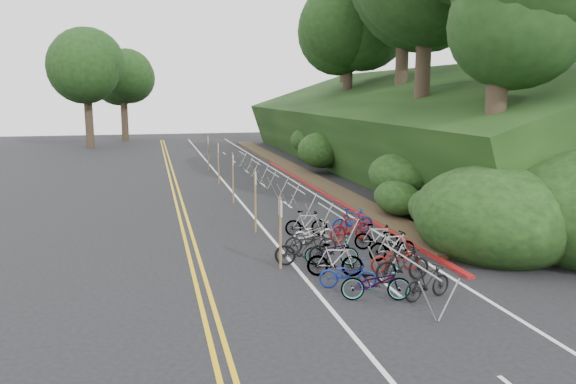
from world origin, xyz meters
name	(u,v)px	position (x,y,z in m)	size (l,w,h in m)	color
ground	(266,273)	(0.00, 0.00, 0.00)	(120.00, 120.00, 0.00)	black
road_markings	(237,207)	(0.63, 10.10, 0.00)	(7.47, 80.00, 0.01)	gold
red_curb	(326,194)	(5.70, 12.00, 0.05)	(0.25, 28.00, 0.10)	maroon
embankment	(398,135)	(12.96, 19.04, 2.57)	(14.30, 48.14, 9.11)	black
tree_cluster	(340,10)	(9.76, 22.04, 10.95)	(31.96, 53.63, 17.50)	#2D2319
bike_rack_front	(409,270)	(3.22, -3.00, 0.81)	(1.09, 3.31, 1.07)	#9C9C9D
bike_racks_rest	(273,178)	(3.00, 13.00, 0.85)	(1.14, 23.00, 1.17)	#9C9C9D
signpost_near	(280,228)	(0.52, 0.32, 1.30)	(0.08, 0.40, 2.26)	brown
signposts_rest	(225,167)	(0.60, 14.00, 1.43)	(0.08, 18.40, 2.50)	brown
bike_front	(302,249)	(1.25, 0.47, 0.52)	(1.75, 0.49, 1.05)	black
bike_valet	(355,248)	(2.97, 0.38, 0.47)	(3.35, 8.81, 1.05)	slate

